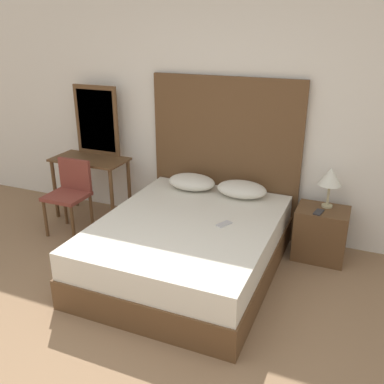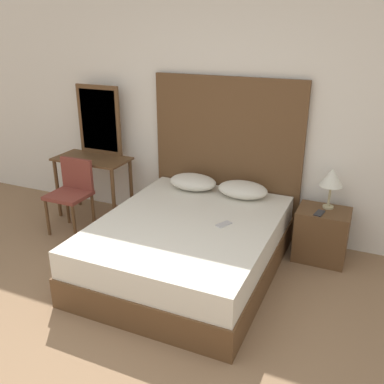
% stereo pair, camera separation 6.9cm
% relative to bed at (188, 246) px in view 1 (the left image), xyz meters
% --- Properties ---
extents(wall_back, '(10.00, 0.06, 2.70)m').
position_rel_bed_xyz_m(wall_back, '(-0.01, 1.10, 1.09)').
color(wall_back, white).
rests_on(wall_back, ground_plane).
extents(bed, '(1.59, 1.99, 0.53)m').
position_rel_bed_xyz_m(bed, '(0.00, 0.00, 0.00)').
color(bed, brown).
rests_on(bed, ground_plane).
extents(headboard, '(1.67, 0.05, 1.72)m').
position_rel_bed_xyz_m(headboard, '(0.00, 1.02, 0.60)').
color(headboard, brown).
rests_on(headboard, ground_plane).
extents(pillow_left, '(0.53, 0.36, 0.16)m').
position_rel_bed_xyz_m(pillow_left, '(-0.28, 0.76, 0.35)').
color(pillow_left, silver).
rests_on(pillow_left, bed).
extents(pillow_right, '(0.53, 0.36, 0.16)m').
position_rel_bed_xyz_m(pillow_right, '(0.28, 0.76, 0.35)').
color(pillow_right, silver).
rests_on(pillow_right, bed).
extents(phone_on_bed, '(0.13, 0.17, 0.01)m').
position_rel_bed_xyz_m(phone_on_bed, '(0.33, 0.06, 0.27)').
color(phone_on_bed, '#B7B7BC').
rests_on(phone_on_bed, bed).
extents(nightstand, '(0.50, 0.39, 0.53)m').
position_rel_bed_xyz_m(nightstand, '(1.12, 0.75, 0.00)').
color(nightstand, brown).
rests_on(nightstand, ground_plane).
extents(table_lamp, '(0.22, 0.22, 0.41)m').
position_rel_bed_xyz_m(table_lamp, '(1.15, 0.83, 0.58)').
color(table_lamp, tan).
rests_on(table_lamp, nightstand).
extents(phone_on_nightstand, '(0.09, 0.16, 0.01)m').
position_rel_bed_xyz_m(phone_on_nightstand, '(1.09, 0.66, 0.27)').
color(phone_on_nightstand, '#232328').
rests_on(phone_on_nightstand, nightstand).
extents(vanity_desk, '(0.89, 0.46, 0.74)m').
position_rel_bed_xyz_m(vanity_desk, '(-1.56, 0.69, 0.34)').
color(vanity_desk, brown).
rests_on(vanity_desk, ground_plane).
extents(vanity_mirror, '(0.58, 0.03, 0.82)m').
position_rel_bed_xyz_m(vanity_mirror, '(-1.56, 0.89, 0.89)').
color(vanity_mirror, brown).
rests_on(vanity_mirror, vanity_desk).
extents(chair, '(0.43, 0.40, 0.83)m').
position_rel_bed_xyz_m(chair, '(-1.55, 0.28, 0.23)').
color(chair, brown).
rests_on(chair, ground_plane).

